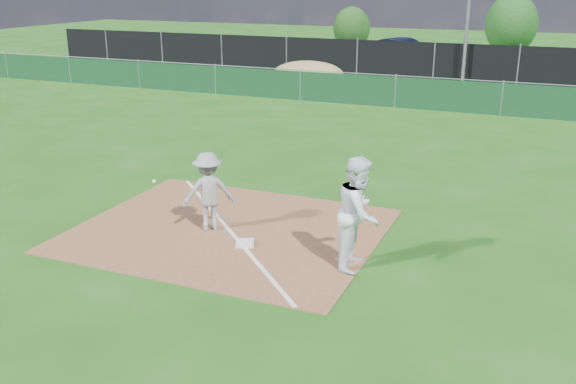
% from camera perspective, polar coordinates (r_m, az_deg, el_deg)
% --- Properties ---
extents(ground, '(90.00, 90.00, 0.00)m').
position_cam_1_polar(ground, '(21.12, 6.20, 5.07)').
color(ground, '#1A4E10').
rests_on(ground, ground).
extents(infield_dirt, '(6.00, 5.00, 0.02)m').
position_cam_1_polar(infield_dirt, '(13.13, -5.29, -3.39)').
color(infield_dirt, brown).
rests_on(infield_dirt, ground).
extents(foul_line, '(5.01, 5.01, 0.01)m').
position_cam_1_polar(foul_line, '(13.12, -5.30, -3.33)').
color(foul_line, white).
rests_on(foul_line, infield_dirt).
extents(green_fence, '(44.00, 0.05, 1.20)m').
position_cam_1_polar(green_fence, '(25.74, 9.51, 8.74)').
color(green_fence, '#0E351B').
rests_on(green_fence, ground).
extents(dirt_mound, '(3.38, 2.60, 1.17)m').
position_cam_1_polar(dirt_mound, '(30.51, 1.81, 10.47)').
color(dirt_mound, '#9B7B4A').
rests_on(dirt_mound, ground).
extents(black_fence, '(46.00, 0.04, 1.80)m').
position_cam_1_polar(black_fence, '(33.46, 12.85, 11.29)').
color(black_fence, black).
rests_on(black_fence, ground).
extents(parking_lot, '(46.00, 9.00, 0.01)m').
position_cam_1_polar(parking_lot, '(38.47, 14.14, 10.76)').
color(parking_lot, black).
rests_on(parking_lot, ground).
extents(first_base, '(0.45, 0.45, 0.07)m').
position_cam_1_polar(first_base, '(12.36, -3.87, -4.55)').
color(first_base, white).
rests_on(first_base, infield_dirt).
extents(play_at_first, '(1.80, 1.11, 1.61)m').
position_cam_1_polar(play_at_first, '(12.94, -7.10, 0.05)').
color(play_at_first, '#A4A4A6').
rests_on(play_at_first, infield_dirt).
extents(runner, '(0.81, 1.02, 2.03)m').
position_cam_1_polar(runner, '(11.21, 6.32, -1.86)').
color(runner, white).
rests_on(runner, ground).
extents(car_left, '(4.42, 3.02, 1.40)m').
position_cam_1_polar(car_left, '(39.68, 5.24, 12.48)').
color(car_left, '#A5A7AD').
rests_on(car_left, parking_lot).
extents(car_mid, '(4.85, 3.03, 1.51)m').
position_cam_1_polar(car_mid, '(38.51, 10.26, 12.16)').
color(car_mid, black).
rests_on(car_mid, parking_lot).
extents(car_right, '(4.68, 3.34, 1.26)m').
position_cam_1_polar(car_right, '(36.69, 23.01, 10.50)').
color(car_right, black).
rests_on(car_right, parking_lot).
extents(tree_left, '(2.51, 2.51, 2.98)m').
position_cam_1_polar(tree_left, '(45.49, 5.67, 14.28)').
color(tree_left, '#382316').
rests_on(tree_left, ground).
extents(tree_mid, '(3.27, 3.27, 3.88)m').
position_cam_1_polar(tree_mid, '(44.64, 19.23, 13.90)').
color(tree_mid, '#382316').
rests_on(tree_mid, ground).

